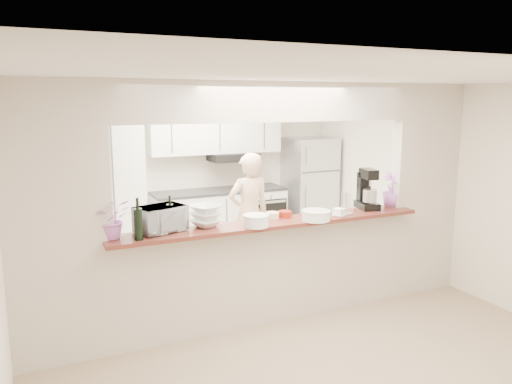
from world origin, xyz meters
TOP-DOWN VIEW (x-y plane):
  - floor at (0.00, 0.00)m, footprint 6.00×6.00m
  - tile_overlay at (0.00, 1.55)m, footprint 5.00×2.90m
  - partition at (0.00, 0.00)m, footprint 5.00×0.15m
  - bar_counter at (0.00, -0.00)m, footprint 3.40×0.38m
  - kitchen_cabinets at (-0.19, 2.72)m, footprint 3.15×0.62m
  - refrigerator at (2.05, 2.65)m, footprint 0.75×0.70m
  - flower_left at (-1.60, -0.00)m, footprint 0.33×0.29m
  - wine_bottle_a at (-1.05, 0.07)m, footprint 0.07×0.07m
  - wine_bottle_b at (-1.40, -0.15)m, footprint 0.08×0.08m
  - toaster_oven at (-1.15, 0.05)m, footprint 0.52×0.43m
  - serving_bowls at (-0.70, 0.05)m, footprint 0.38×0.38m
  - plate_stack_a at (-0.25, -0.16)m, footprint 0.26×0.26m
  - plate_stack_b at (0.42, -0.19)m, footprint 0.30×0.30m
  - red_bowl at (0.20, 0.08)m, footprint 0.14×0.14m
  - tan_bowl at (0.05, 0.08)m, footprint 0.14×0.14m
  - utensil_caddy at (0.80, -0.10)m, footprint 0.30×0.25m
  - stand_mixer at (1.25, 0.07)m, footprint 0.26×0.35m
  - flower_right at (1.60, 0.05)m, footprint 0.29×0.29m
  - person at (0.38, 1.41)m, footprint 0.62×0.42m

SIDE VIEW (x-z plane):
  - floor at x=0.00m, z-range 0.00..0.00m
  - tile_overlay at x=0.00m, z-range 0.00..0.01m
  - bar_counter at x=0.00m, z-range 0.03..1.12m
  - person at x=0.38m, z-range 0.00..1.64m
  - refrigerator at x=2.05m, z-range 0.00..1.70m
  - kitchen_cabinets at x=-0.19m, z-range -0.15..2.10m
  - red_bowl at x=0.20m, z-range 1.09..1.16m
  - tan_bowl at x=0.05m, z-range 1.09..1.16m
  - plate_stack_b at x=0.42m, z-range 1.09..1.20m
  - plate_stack_a at x=-0.25m, z-range 1.09..1.21m
  - utensil_caddy at x=0.80m, z-range 1.07..1.32m
  - serving_bowls at x=-0.70m, z-range 1.09..1.30m
  - toaster_oven at x=-1.15m, z-range 1.09..1.34m
  - wine_bottle_a at x=-1.05m, z-range 1.05..1.39m
  - wine_bottle_b at x=-1.40m, z-range 1.05..1.43m
  - flower_left at x=-1.60m, z-range 1.09..1.45m
  - flower_right at x=1.60m, z-range 1.09..1.49m
  - stand_mixer at x=1.25m, z-range 1.07..1.53m
  - partition at x=0.00m, z-range 0.23..2.73m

